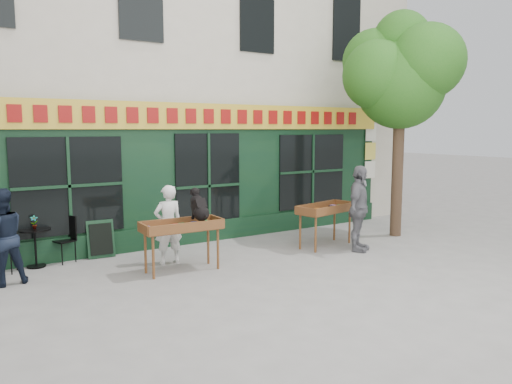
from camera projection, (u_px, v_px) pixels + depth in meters
ground at (262, 262)px, 10.17m from camera, size 80.00×80.00×0.00m
building at (148, 50)px, 14.50m from camera, size 14.00×7.26×10.00m
street_tree at (400, 72)px, 12.30m from camera, size 3.05×2.90×5.60m
book_cart_center at (182, 229)px, 9.46m from camera, size 1.52×0.68×0.99m
dog at (199, 203)px, 9.55m from camera, size 0.36×0.61×0.60m
woman at (168, 225)px, 10.00m from camera, size 0.60×0.41×1.60m
book_cart_right at (326, 211)px, 11.50m from camera, size 1.60×0.92×0.99m
man_right at (359, 209)px, 11.02m from camera, size 1.20×0.99×1.91m
bistro_table at (35, 240)px, 9.76m from camera, size 0.60×0.60×0.76m
bistro_chair_right at (68, 235)px, 10.17m from camera, size 0.46×0.46×0.95m
potted_plant at (34, 222)px, 9.72m from camera, size 0.16×0.12×0.27m
man_left at (1, 237)px, 8.61m from camera, size 0.92×0.77×1.70m
chalkboard at (101, 239)px, 10.51m from camera, size 0.57×0.24×0.79m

